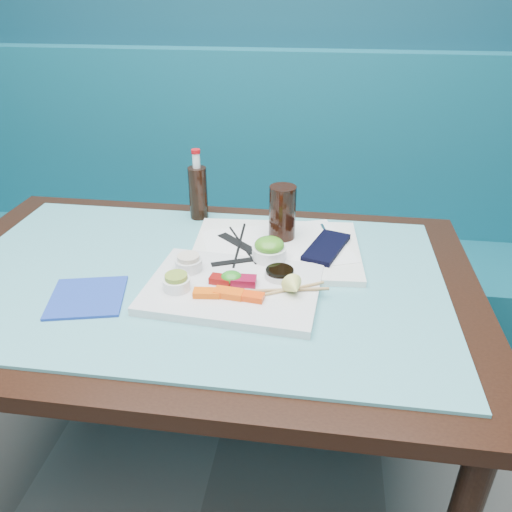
# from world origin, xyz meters

# --- Properties ---
(booth_bench) EXTENTS (3.00, 0.56, 1.17)m
(booth_bench) POSITION_xyz_m (0.00, 2.29, 0.37)
(booth_bench) COLOR #105869
(booth_bench) RESTS_ON ground
(dining_table) EXTENTS (1.40, 0.90, 0.75)m
(dining_table) POSITION_xyz_m (0.00, 1.45, 0.67)
(dining_table) COLOR black
(dining_table) RESTS_ON ground
(glass_top) EXTENTS (1.22, 0.76, 0.01)m
(glass_top) POSITION_xyz_m (0.00, 1.45, 0.75)
(glass_top) COLOR #58A8B0
(glass_top) RESTS_ON dining_table
(sashimi_plate) EXTENTS (0.42, 0.31, 0.02)m
(sashimi_plate) POSITION_xyz_m (0.11, 1.39, 0.77)
(sashimi_plate) COLOR silver
(sashimi_plate) RESTS_ON glass_top
(salmon_left) EXTENTS (0.06, 0.03, 0.01)m
(salmon_left) POSITION_xyz_m (0.06, 1.33, 0.79)
(salmon_left) COLOR #FF5C0A
(salmon_left) RESTS_ON sashimi_plate
(salmon_mid) EXTENTS (0.07, 0.04, 0.02)m
(salmon_mid) POSITION_xyz_m (0.11, 1.34, 0.79)
(salmon_mid) COLOR #FF560A
(salmon_mid) RESTS_ON sashimi_plate
(salmon_right) EXTENTS (0.06, 0.04, 0.01)m
(salmon_right) POSITION_xyz_m (0.16, 1.33, 0.79)
(salmon_right) COLOR #FF420A
(salmon_right) RESTS_ON sashimi_plate
(tuna_left) EXTENTS (0.05, 0.04, 0.02)m
(tuna_left) POSITION_xyz_m (0.08, 1.39, 0.79)
(tuna_left) COLOR maroon
(tuna_left) RESTS_ON sashimi_plate
(tuna_right) EXTENTS (0.06, 0.04, 0.02)m
(tuna_right) POSITION_xyz_m (0.13, 1.39, 0.79)
(tuna_right) COLOR maroon
(tuna_right) RESTS_ON sashimi_plate
(seaweed_garnish) EXTENTS (0.06, 0.05, 0.03)m
(seaweed_garnish) POSITION_xyz_m (0.10, 1.40, 0.79)
(seaweed_garnish) COLOR #298C20
(seaweed_garnish) RESTS_ON sashimi_plate
(ramekin_wasabi) EXTENTS (0.07, 0.07, 0.03)m
(ramekin_wasabi) POSITION_xyz_m (-0.02, 1.35, 0.79)
(ramekin_wasabi) COLOR white
(ramekin_wasabi) RESTS_ON sashimi_plate
(wasabi_fill) EXTENTS (0.05, 0.05, 0.01)m
(wasabi_fill) POSITION_xyz_m (-0.02, 1.35, 0.81)
(wasabi_fill) COLOR olive
(wasabi_fill) RESTS_ON ramekin_wasabi
(ramekin_ginger) EXTENTS (0.09, 0.09, 0.03)m
(ramekin_ginger) POSITION_xyz_m (-0.01, 1.44, 0.79)
(ramekin_ginger) COLOR silver
(ramekin_ginger) RESTS_ON sashimi_plate
(ginger_fill) EXTENTS (0.06, 0.06, 0.01)m
(ginger_fill) POSITION_xyz_m (-0.01, 1.44, 0.81)
(ginger_fill) COLOR beige
(ginger_fill) RESTS_ON ramekin_ginger
(soy_dish) EXTENTS (0.07, 0.07, 0.01)m
(soy_dish) POSITION_xyz_m (0.21, 1.44, 0.79)
(soy_dish) COLOR white
(soy_dish) RESTS_ON sashimi_plate
(soy_fill) EXTENTS (0.08, 0.08, 0.01)m
(soy_fill) POSITION_xyz_m (0.21, 1.44, 0.80)
(soy_fill) COLOR black
(soy_fill) RESTS_ON soy_dish
(lemon_wedge) EXTENTS (0.06, 0.05, 0.05)m
(lemon_wedge) POSITION_xyz_m (0.25, 1.36, 0.80)
(lemon_wedge) COLOR #DDE16A
(lemon_wedge) RESTS_ON sashimi_plate
(chopstick_sleeve) EXTENTS (0.12, 0.06, 0.00)m
(chopstick_sleeve) POSITION_xyz_m (0.09, 1.49, 0.78)
(chopstick_sleeve) COLOR black
(chopstick_sleeve) RESTS_ON sashimi_plate
(wooden_chopstick_a) EXTENTS (0.23, 0.05, 0.01)m
(wooden_chopstick_a) POSITION_xyz_m (0.22, 1.37, 0.78)
(wooden_chopstick_a) COLOR #A07A4B
(wooden_chopstick_a) RESTS_ON sashimi_plate
(wooden_chopstick_b) EXTENTS (0.18, 0.10, 0.01)m
(wooden_chopstick_b) POSITION_xyz_m (0.23, 1.37, 0.78)
(wooden_chopstick_b) COLOR tan
(wooden_chopstick_b) RESTS_ON sashimi_plate
(serving_tray) EXTENTS (0.47, 0.36, 0.02)m
(serving_tray) POSITION_xyz_m (0.19, 1.60, 0.77)
(serving_tray) COLOR white
(serving_tray) RESTS_ON glass_top
(paper_placemat) EXTENTS (0.44, 0.38, 0.00)m
(paper_placemat) POSITION_xyz_m (0.19, 1.60, 0.78)
(paper_placemat) COLOR white
(paper_placemat) RESTS_ON serving_tray
(seaweed_bowl) EXTENTS (0.10, 0.10, 0.04)m
(seaweed_bowl) POSITION_xyz_m (0.18, 1.52, 0.79)
(seaweed_bowl) COLOR white
(seaweed_bowl) RESTS_ON serving_tray
(seaweed_salad) EXTENTS (0.08, 0.08, 0.04)m
(seaweed_salad) POSITION_xyz_m (0.18, 1.52, 0.82)
(seaweed_salad) COLOR #438D20
(seaweed_salad) RESTS_ON seaweed_bowl
(cola_glass) EXTENTS (0.09, 0.09, 0.15)m
(cola_glass) POSITION_xyz_m (0.20, 1.65, 0.85)
(cola_glass) COLOR black
(cola_glass) RESTS_ON serving_tray
(navy_pouch) EXTENTS (0.13, 0.20, 0.01)m
(navy_pouch) POSITION_xyz_m (0.32, 1.60, 0.78)
(navy_pouch) COLOR black
(navy_pouch) RESTS_ON serving_tray
(fork) EXTENTS (0.03, 0.08, 0.01)m
(fork) POSITION_xyz_m (0.31, 1.70, 0.78)
(fork) COLOR silver
(fork) RESTS_ON serving_tray
(black_chopstick_a) EXTENTS (0.02, 0.26, 0.01)m
(black_chopstick_a) POSITION_xyz_m (0.09, 1.59, 0.78)
(black_chopstick_a) COLOR black
(black_chopstick_a) RESTS_ON serving_tray
(black_chopstick_b) EXTENTS (0.11, 0.21, 0.01)m
(black_chopstick_b) POSITION_xyz_m (0.09, 1.59, 0.78)
(black_chopstick_b) COLOR black
(black_chopstick_b) RESTS_ON serving_tray
(tray_sleeve) EXTENTS (0.15, 0.13, 0.00)m
(tray_sleeve) POSITION_xyz_m (0.09, 1.59, 0.78)
(tray_sleeve) COLOR black
(tray_sleeve) RESTS_ON serving_tray
(cola_bottle_body) EXTENTS (0.07, 0.07, 0.16)m
(cola_bottle_body) POSITION_xyz_m (-0.07, 1.79, 0.84)
(cola_bottle_body) COLOR black
(cola_bottle_body) RESTS_ON glass_top
(cola_bottle_neck) EXTENTS (0.02, 0.02, 0.04)m
(cola_bottle_neck) POSITION_xyz_m (-0.07, 1.79, 0.94)
(cola_bottle_neck) COLOR white
(cola_bottle_neck) RESTS_ON cola_bottle_body
(cola_bottle_cap) EXTENTS (0.04, 0.04, 0.01)m
(cola_bottle_cap) POSITION_xyz_m (-0.07, 1.79, 0.97)
(cola_bottle_cap) COLOR red
(cola_bottle_cap) RESTS_ON cola_bottle_neck
(blue_napkin) EXTENTS (0.20, 0.20, 0.01)m
(blue_napkin) POSITION_xyz_m (-0.22, 1.31, 0.76)
(blue_napkin) COLOR #1B3899
(blue_napkin) RESTS_ON glass_top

